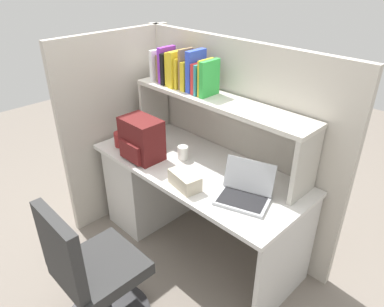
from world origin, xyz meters
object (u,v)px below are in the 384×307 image
object	(u,v)px
backpack	(141,139)
paper_cup	(183,153)
computer_mouse	(137,137)
tissue_box	(185,180)
snack_canister	(120,139)
laptop	(245,191)
office_chair	(94,280)

from	to	relation	value
backpack	paper_cup	distance (m)	0.32
backpack	computer_mouse	bearing A→B (deg)	149.77
paper_cup	tissue_box	distance (m)	0.36
paper_cup	snack_canister	world-z (taller)	snack_canister
laptop	snack_canister	bearing A→B (deg)	-173.11
paper_cup	tissue_box	bearing A→B (deg)	-42.14
laptop	snack_canister	xyz separation A→B (m)	(-1.11, -0.13, 0.01)
office_chair	backpack	bearing A→B (deg)	-57.07
computer_mouse	tissue_box	distance (m)	0.79
computer_mouse	tissue_box	size ratio (longest dim) A/B	0.47
laptop	snack_canister	size ratio (longest dim) A/B	3.35
paper_cup	laptop	bearing A→B (deg)	-6.57
laptop	computer_mouse	size ratio (longest dim) A/B	3.65
laptop	paper_cup	xyz separation A→B (m)	(-0.62, 0.07, -0.00)
backpack	snack_canister	bearing A→B (deg)	-178.90
laptop	paper_cup	size ratio (longest dim) A/B	3.78
computer_mouse	tissue_box	world-z (taller)	tissue_box
paper_cup	tissue_box	size ratio (longest dim) A/B	0.46
backpack	office_chair	distance (m)	0.99
paper_cup	office_chair	world-z (taller)	office_chair
computer_mouse	paper_cup	world-z (taller)	paper_cup
tissue_box	snack_canister	size ratio (longest dim) A/B	1.95
backpack	laptop	bearing A→B (deg)	8.68
backpack	tissue_box	distance (m)	0.51
computer_mouse	tissue_box	xyz separation A→B (m)	(0.76, -0.20, 0.03)
tissue_box	office_chair	bearing A→B (deg)	-83.24
paper_cup	snack_canister	distance (m)	0.53
laptop	backpack	xyz separation A→B (m)	(-0.84, -0.13, 0.10)
computer_mouse	office_chair	size ratio (longest dim) A/B	0.11
office_chair	laptop	bearing A→B (deg)	-113.10
computer_mouse	snack_canister	world-z (taller)	snack_canister
computer_mouse	laptop	bearing A→B (deg)	8.37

